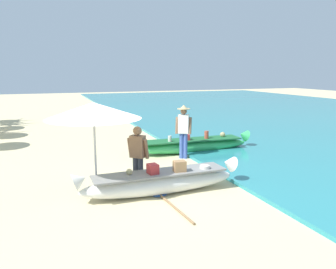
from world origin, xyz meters
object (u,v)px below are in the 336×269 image
object	(u,v)px
boat_white_foreground	(161,182)
paddle	(170,203)
boat_green_midground	(192,145)
person_vendor_hatted	(184,128)
person_tourist_customer	(138,154)
patio_umbrella_large	(93,111)

from	to	relation	value
boat_white_foreground	paddle	xyz separation A→B (m)	(-0.04, -0.73, -0.28)
boat_green_midground	person_vendor_hatted	bearing A→B (deg)	-133.78
person_vendor_hatted	person_tourist_customer	distance (m)	3.35
person_tourist_customer	paddle	size ratio (longest dim) A/B	0.89
person_vendor_hatted	person_tourist_customer	xyz separation A→B (m)	(-2.29, -2.44, -0.15)
paddle	patio_umbrella_large	bearing A→B (deg)	140.95
paddle	person_vendor_hatted	bearing A→B (deg)	62.63
boat_white_foreground	person_vendor_hatted	xyz separation A→B (m)	(1.86, 2.94, 0.76)
person_vendor_hatted	paddle	xyz separation A→B (m)	(-1.90, -3.67, -1.04)
boat_green_midground	person_vendor_hatted	distance (m)	1.22
person_tourist_customer	patio_umbrella_large	size ratio (longest dim) A/B	0.72
boat_white_foreground	person_vendor_hatted	distance (m)	3.56
boat_green_midground	person_tourist_customer	size ratio (longest dim) A/B	2.90
person_vendor_hatted	paddle	distance (m)	4.27
boat_green_midground	person_tourist_customer	bearing A→B (deg)	-133.33
boat_white_foreground	person_vendor_hatted	bearing A→B (deg)	57.62
person_vendor_hatted	patio_umbrella_large	world-z (taller)	patio_umbrella_large
patio_umbrella_large	paddle	xyz separation A→B (m)	(1.45, -1.18, -2.03)
boat_green_midground	patio_umbrella_large	distance (m)	5.40
boat_white_foreground	patio_umbrella_large	xyz separation A→B (m)	(-1.49, 0.44, 1.75)
boat_white_foreground	patio_umbrella_large	world-z (taller)	patio_umbrella_large
paddle	boat_white_foreground	bearing A→B (deg)	87.05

